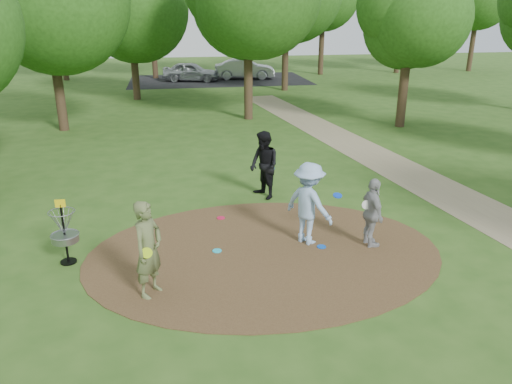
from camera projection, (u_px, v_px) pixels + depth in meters
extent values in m
plane|color=#2D5119|center=(265.00, 253.00, 11.82)|extent=(100.00, 100.00, 0.00)
cylinder|color=#47301C|center=(265.00, 252.00, 11.82)|extent=(8.40, 8.40, 0.02)
cube|color=#8C7A5B|center=(468.00, 204.00, 14.71)|extent=(7.55, 39.89, 0.01)
cube|color=black|center=(219.00, 80.00, 39.85)|extent=(14.00, 8.00, 0.01)
imported|color=#5C663B|center=(148.00, 249.00, 9.78)|extent=(0.81, 0.88, 2.02)
cylinder|color=#D0FA1B|center=(147.00, 253.00, 9.52)|extent=(0.22, 0.05, 0.22)
imported|color=#97B9E2|center=(309.00, 204.00, 12.00)|extent=(1.40, 1.52, 2.05)
cylinder|color=#0B3AC7|center=(338.00, 195.00, 12.05)|extent=(0.23, 0.22, 0.08)
imported|color=black|center=(264.00, 165.00, 14.92)|extent=(1.10, 1.22, 2.05)
cylinder|color=blue|center=(271.00, 168.00, 15.03)|extent=(0.23, 0.11, 0.22)
imported|color=#98989B|center=(372.00, 213.00, 11.88)|extent=(0.46, 1.02, 1.72)
cylinder|color=white|center=(367.00, 205.00, 11.74)|extent=(0.23, 0.10, 0.22)
cylinder|color=#1CC3E3|center=(217.00, 251.00, 11.86)|extent=(0.22, 0.22, 0.02)
cylinder|color=blue|center=(321.00, 247.00, 12.06)|extent=(0.22, 0.22, 0.02)
cylinder|color=#D51544|center=(221.00, 218.00, 13.71)|extent=(0.22, 0.22, 0.02)
imported|color=#A4A9AC|center=(191.00, 72.00, 38.91)|extent=(4.61, 2.68, 1.48)
imported|color=#94979B|center=(245.00, 69.00, 40.08)|extent=(4.96, 2.27, 1.58)
cylinder|color=black|center=(65.00, 236.00, 11.14)|extent=(0.05, 0.05, 1.35)
cylinder|color=black|center=(69.00, 262.00, 11.37)|extent=(0.36, 0.36, 0.04)
cylinder|color=gray|center=(65.00, 238.00, 11.16)|extent=(0.60, 0.60, 0.16)
torus|color=gray|center=(65.00, 235.00, 11.13)|extent=(0.63, 0.63, 0.03)
torus|color=gray|center=(61.00, 212.00, 10.94)|extent=(0.58, 0.58, 0.02)
cube|color=yellow|center=(60.00, 203.00, 10.87)|extent=(0.22, 0.02, 0.18)
cylinder|color=#332316|center=(59.00, 90.00, 22.97)|extent=(0.44, 0.44, 3.80)
sphere|color=#224A13|center=(47.00, 5.00, 21.70)|extent=(6.35, 6.35, 6.35)
cylinder|color=#332316|center=(248.00, 78.00, 25.27)|extent=(0.44, 0.44, 4.18)
cylinder|color=#332316|center=(403.00, 89.00, 23.72)|extent=(0.44, 0.44, 3.61)
sphere|color=#224A13|center=(410.00, 22.00, 22.67)|extent=(4.39, 4.39, 4.39)
cylinder|color=#332316|center=(135.00, 72.00, 30.90)|extent=(0.44, 0.44, 3.42)
sphere|color=#224A13|center=(130.00, 14.00, 29.72)|extent=(6.11, 6.11, 6.11)
cylinder|color=#332316|center=(285.00, 58.00, 34.19)|extent=(0.44, 0.44, 4.37)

